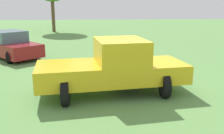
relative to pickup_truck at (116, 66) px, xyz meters
name	(u,v)px	position (x,y,z in m)	size (l,w,h in m)	color
ground_plane	(128,88)	(-0.46, 0.49, -0.94)	(80.00, 80.00, 0.00)	#5B8C47
pickup_truck	(116,66)	(0.00, 0.00, 0.00)	(2.73, 5.09, 1.81)	black
sedan_near	(10,45)	(-6.25, -5.40, -0.26)	(4.36, 4.16, 1.47)	black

